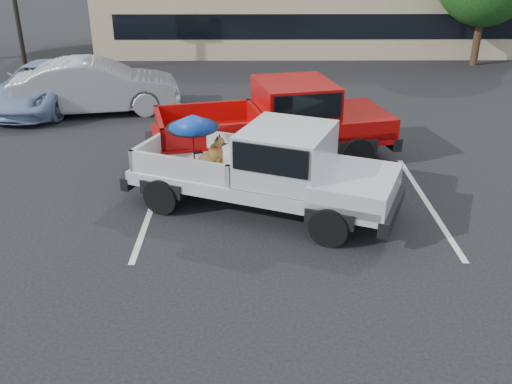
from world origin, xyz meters
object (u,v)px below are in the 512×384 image
silver_sedan (97,86)px  blue_suv (44,86)px  red_pickup (287,118)px  silver_pickup (275,166)px

silver_sedan → blue_suv: 2.00m
red_pickup → blue_suv: 9.21m
red_pickup → silver_sedan: 7.30m
red_pickup → blue_suv: (-7.78, 4.91, -0.39)m
silver_pickup → red_pickup: silver_pickup is taller
silver_sedan → blue_suv: bearing=62.2°
silver_pickup → silver_sedan: (-5.45, 7.30, -0.19)m
silver_pickup → silver_sedan: silver_pickup is taller
silver_pickup → blue_suv: silver_pickup is taller
red_pickup → blue_suv: bearing=134.8°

